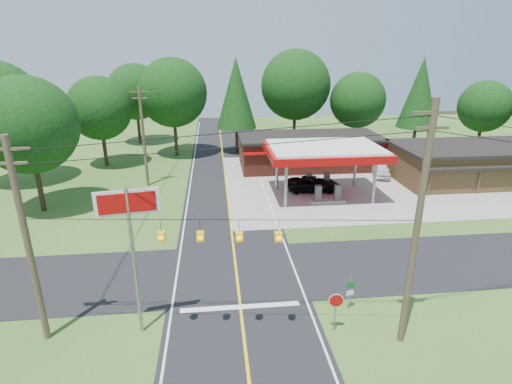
{
  "coord_description": "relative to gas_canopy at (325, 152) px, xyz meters",
  "views": [
    {
      "loc": [
        -1.12,
        -21.86,
        13.26
      ],
      "look_at": [
        2.0,
        7.0,
        2.8
      ],
      "focal_mm": 28.0,
      "sensor_mm": 36.0,
      "label": 1
    }
  ],
  "objects": [
    {
      "name": "overhead_beacons",
      "position": [
        -10.0,
        -19.0,
        1.95
      ],
      "size": [
        17.04,
        2.04,
        1.03
      ],
      "color": "black",
      "rests_on": "ground"
    },
    {
      "name": "main_highway",
      "position": [
        -9.0,
        -13.0,
        -4.26
      ],
      "size": [
        8.0,
        120.0,
        0.02
      ],
      "primitive_type": "cube",
      "color": "black",
      "rests_on": "ground"
    },
    {
      "name": "cross_road",
      "position": [
        -9.0,
        -13.0,
        -4.25
      ],
      "size": [
        70.0,
        7.0,
        0.02
      ],
      "primitive_type": "cube",
      "color": "black",
      "rests_on": "ground"
    },
    {
      "name": "treeline_backdrop",
      "position": [
        -8.18,
        11.01,
        3.22
      ],
      "size": [
        70.27,
        51.59,
        13.3
      ],
      "color": "#332316",
      "rests_on": "ground"
    },
    {
      "name": "sedan_car",
      "position": [
        8.0,
        5.32,
        -3.52
      ],
      "size": [
        5.37,
        5.37,
        1.48
      ],
      "primitive_type": "imported",
      "rotation": [
        0.0,
        0.0,
        -0.27
      ],
      "color": "silver",
      "rests_on": "ground"
    },
    {
      "name": "suv_car",
      "position": [
        -0.5,
        1.5,
        -3.55
      ],
      "size": [
        5.57,
        5.57,
        1.44
      ],
      "primitive_type": "imported",
      "rotation": [
        0.0,
        0.0,
        1.49
      ],
      "color": "black",
      "rests_on": "ground"
    },
    {
      "name": "big_stop_sign",
      "position": [
        -14.0,
        -18.01,
        1.44
      ],
      "size": [
        2.79,
        0.53,
        7.57
      ],
      "color": "gray",
      "rests_on": "ground"
    },
    {
      "name": "utility_pole_far_left",
      "position": [
        -17.0,
        5.0,
        0.93
      ],
      "size": [
        1.8,
        0.3,
        10.0
      ],
      "color": "#473828",
      "rests_on": "ground"
    },
    {
      "name": "utility_pole_near_left",
      "position": [
        -18.5,
        -18.0,
        0.93
      ],
      "size": [
        1.8,
        0.3,
        10.0
      ],
      "color": "#473828",
      "rests_on": "ground"
    },
    {
      "name": "convenience_store",
      "position": [
        1.0,
        9.98,
        -2.35
      ],
      "size": [
        16.4,
        7.55,
        3.8
      ],
      "color": "maroon",
      "rests_on": "ground"
    },
    {
      "name": "utility_pole_near_right",
      "position": [
        -1.5,
        -20.0,
        1.69
      ],
      "size": [
        1.8,
        0.3,
        11.5
      ],
      "color": "#473828",
      "rests_on": "ground"
    },
    {
      "name": "ground",
      "position": [
        -9.0,
        -13.0,
        -4.27
      ],
      "size": [
        120.0,
        120.0,
        0.0
      ],
      "primitive_type": "plane",
      "color": "#2E5A1F",
      "rests_on": "ground"
    },
    {
      "name": "gas_canopy",
      "position": [
        0.0,
        0.0,
        0.0
      ],
      "size": [
        10.6,
        7.4,
        4.88
      ],
      "color": "gray",
      "rests_on": "ground"
    },
    {
      "name": "octagonal_stop_sign",
      "position": [
        -4.5,
        -19.01,
        -2.67
      ],
      "size": [
        0.76,
        0.15,
        2.16
      ],
      "color": "gray",
      "rests_on": "ground"
    },
    {
      "name": "lane_center_yellow",
      "position": [
        -9.0,
        -13.0,
        -4.24
      ],
      "size": [
        0.15,
        110.0,
        0.0
      ],
      "primitive_type": "cube",
      "color": "yellow",
      "rests_on": "main_highway"
    },
    {
      "name": "utility_pole_north",
      "position": [
        -15.5,
        22.0,
        0.48
      ],
      "size": [
        0.3,
        0.3,
        9.5
      ],
      "color": "#473828",
      "rests_on": "ground"
    },
    {
      "name": "route_sign_post",
      "position": [
        -3.2,
        -17.37,
        -3.11
      ],
      "size": [
        0.4,
        0.11,
        1.97
      ],
      "color": "gray",
      "rests_on": "ground"
    },
    {
      "name": "strip_building",
      "position": [
        19.0,
        2.98,
        -2.35
      ],
      "size": [
        20.4,
        8.75,
        3.8
      ],
      "color": "#3F2C1A",
      "rests_on": "ground"
    }
  ]
}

